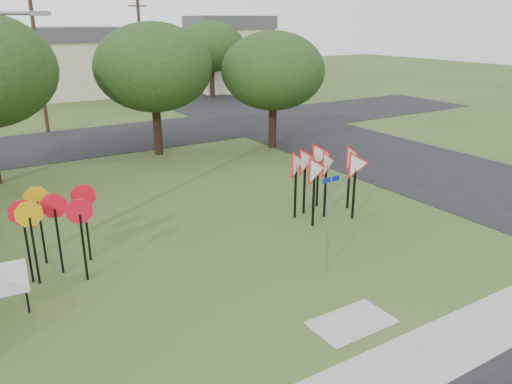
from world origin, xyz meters
TOP-DOWN VIEW (x-y plane):
  - ground at (0.00, 0.00)m, footprint 140.00×140.00m
  - sidewalk at (0.00, -4.20)m, footprint 30.00×1.60m
  - street_right at (12.00, 10.00)m, footprint 8.00×50.00m
  - street_far at (0.00, 20.00)m, footprint 60.00×8.00m
  - curb_pad at (0.00, -2.40)m, footprint 2.00×1.20m
  - street_name_sign at (1.19, -0.01)m, footprint 0.58×0.06m
  - stop_sign_cluster at (-5.37, 3.88)m, footprint 2.43×1.86m
  - yield_sign_cluster at (3.81, 3.43)m, footprint 3.36×1.83m
  - info_board at (-6.95, 2.17)m, footprint 1.17×0.15m
  - far_pole_a at (-2.00, 24.00)m, footprint 1.40×0.24m
  - far_pole_b at (6.00, 28.00)m, footprint 1.40×0.24m
  - house_mid at (4.00, 40.00)m, footprint 8.40×8.40m
  - house_right at (18.00, 36.00)m, footprint 8.30×8.30m
  - tree_near_mid at (2.00, 15.00)m, footprint 6.00×6.00m
  - tree_near_right at (8.00, 13.00)m, footprint 5.60×5.60m
  - tree_far_right at (14.00, 32.00)m, footprint 6.00×6.00m

SIDE VIEW (x-z plane):
  - ground at x=0.00m, z-range 0.00..0.00m
  - sidewalk at x=0.00m, z-range 0.00..0.02m
  - street_right at x=12.00m, z-range 0.00..0.02m
  - street_far at x=0.00m, z-range 0.00..0.02m
  - curb_pad at x=0.00m, z-range 0.00..0.02m
  - info_board at x=-6.95m, z-range 0.24..1.71m
  - street_name_sign at x=1.19m, z-range 0.22..3.05m
  - stop_sign_cluster at x=-5.37m, z-range 0.59..3.00m
  - yield_sign_cluster at x=3.81m, z-range 0.61..3.22m
  - house_mid at x=4.00m, z-range 0.05..6.25m
  - house_right at x=18.00m, z-range 0.05..7.25m
  - tree_near_right at x=8.00m, z-range 1.06..7.39m
  - far_pole_b at x=6.00m, z-range 0.10..8.60m
  - tree_near_mid at x=2.00m, z-range 1.14..7.94m
  - tree_far_right at x=14.00m, z-range 1.14..7.94m
  - far_pole_a at x=-2.00m, z-range 0.10..9.10m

